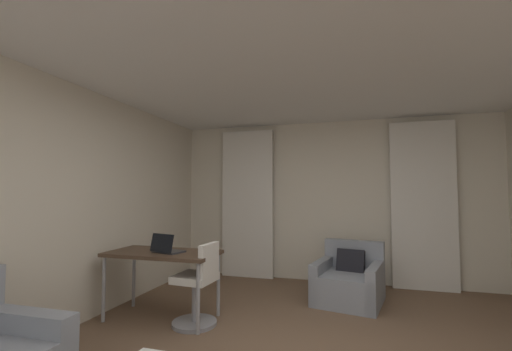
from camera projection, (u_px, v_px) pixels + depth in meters
The scene contains 9 objects.
wall_window at pixel (329, 201), 5.41m from camera, with size 5.12×0.06×2.60m.
wall_left at pixel (44, 205), 3.22m from camera, with size 0.06×6.12×2.60m.
ceiling at pixel (302, 39), 2.58m from camera, with size 5.12×6.12×0.06m, color white.
curtain_left_panel at pixel (247, 203), 5.67m from camera, with size 0.90×0.06×2.50m.
curtain_right_panel at pixel (423, 205), 4.90m from camera, with size 0.90×0.06×2.50m.
armchair at pixel (349, 282), 4.34m from camera, with size 0.96×1.02×0.76m.
desk at pixel (163, 258), 3.77m from camera, with size 1.25×0.63×0.75m.
desk_chair at pixel (198, 288), 3.56m from camera, with size 0.48×0.48×0.88m.
laptop at pixel (167, 249), 3.70m from camera, with size 0.37×0.32×0.22m.
Camera 1 is at (0.36, -2.52, 1.42)m, focal length 23.13 mm.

